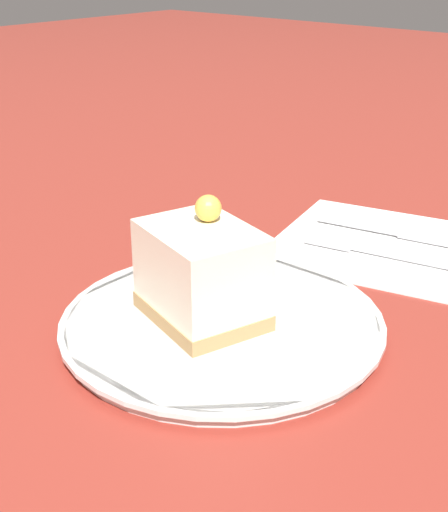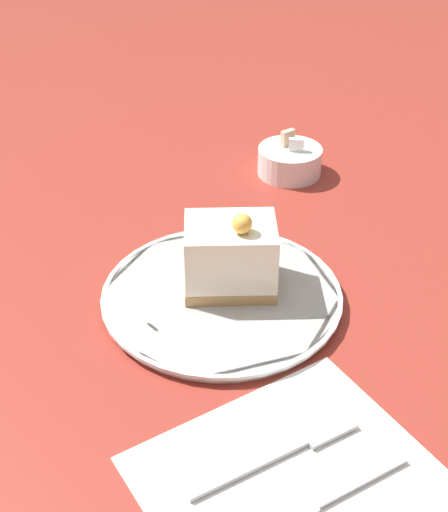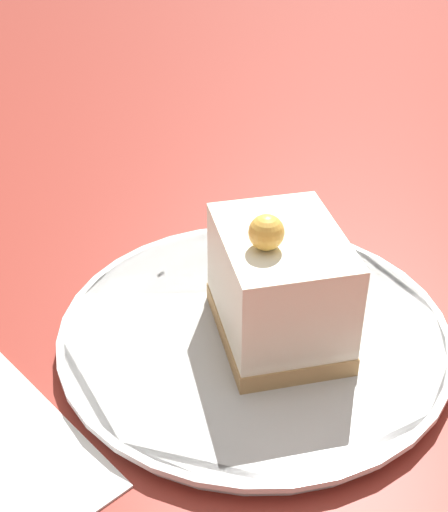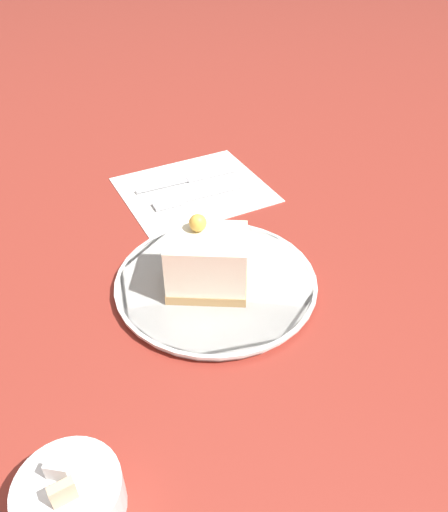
# 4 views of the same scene
# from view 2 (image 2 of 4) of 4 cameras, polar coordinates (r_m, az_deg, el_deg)

# --- Properties ---
(ground_plane) EXTENTS (4.00, 4.00, 0.00)m
(ground_plane) POSITION_cam_2_polar(r_m,az_deg,el_deg) (0.79, -0.17, -1.84)
(ground_plane) COLOR maroon
(plate) EXTENTS (0.26, 0.26, 0.01)m
(plate) POSITION_cam_2_polar(r_m,az_deg,el_deg) (0.76, -0.18, -3.22)
(plate) COLOR silver
(plate) RESTS_ON ground_plane
(cake_slice) EXTENTS (0.10, 0.11, 0.10)m
(cake_slice) POSITION_cam_2_polar(r_m,az_deg,el_deg) (0.74, 0.45, 0.00)
(cake_slice) COLOR #AD8451
(cake_slice) RESTS_ON plate
(napkin) EXTENTS (0.25, 0.27, 0.00)m
(napkin) POSITION_cam_2_polar(r_m,az_deg,el_deg) (0.60, 5.56, -17.54)
(napkin) COLOR white
(napkin) RESTS_ON ground_plane
(fork) EXTENTS (0.05, 0.16, 0.00)m
(fork) POSITION_cam_2_polar(r_m,az_deg,el_deg) (0.62, 5.16, -15.06)
(fork) COLOR #B2B2B7
(fork) RESTS_ON napkin
(sugar_bowl) EXTENTS (0.09, 0.09, 0.06)m
(sugar_bowl) POSITION_cam_2_polar(r_m,az_deg,el_deg) (1.00, 5.28, 7.61)
(sugar_bowl) COLOR white
(sugar_bowl) RESTS_ON ground_plane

